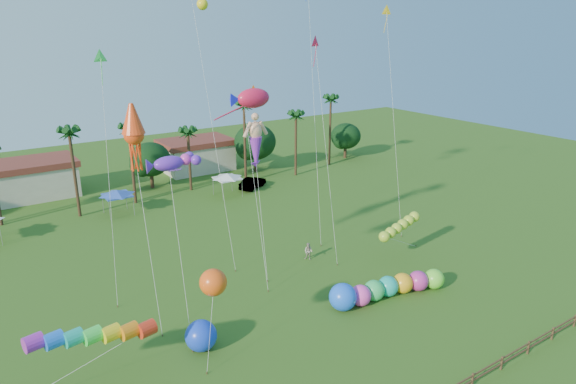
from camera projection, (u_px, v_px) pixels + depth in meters
ground at (370, 354)px, 35.06m from camera, size 160.00×160.00×0.00m
tree_line at (171, 156)px, 70.27m from camera, size 69.46×8.91×11.00m
buildings_row at (111, 170)px, 72.16m from camera, size 35.00×7.00×4.00m
tent_row at (119, 194)px, 59.62m from camera, size 31.00×4.00×0.60m
car_b at (253, 183)px, 70.49m from camera, size 4.94×3.74×1.56m
spectator_b at (308, 251)px, 48.99m from camera, size 0.97×1.03×1.69m
caterpillar_inflatable at (383, 288)px, 41.94m from camera, size 10.83×3.82×2.21m
blue_ball at (201, 336)px, 35.28m from camera, size 2.20×2.20×2.20m
rainbow_tube at (117, 338)px, 31.49m from camera, size 9.80×1.93×3.65m
green_worm at (384, 237)px, 47.40m from camera, size 8.60×2.02×3.43m
orange_ball_kite at (213, 282)px, 32.96m from camera, size 2.52×2.39×6.60m
merman_kite at (256, 144)px, 45.55m from camera, size 2.71×5.17×13.73m
fish_kite at (254, 98)px, 42.77m from camera, size 4.45×5.24×16.57m
squid_kite at (134, 135)px, 37.17m from camera, size 2.23×6.13×16.26m
lobster_kite at (169, 164)px, 34.35m from camera, size 4.03×4.80×13.34m
delta_kite_red at (316, 46)px, 45.07m from camera, size 1.30×4.36×20.62m
delta_kite_yellow at (387, 15)px, 51.57m from camera, size 1.31×5.02×23.42m
delta_kite_green at (101, 61)px, 38.29m from camera, size 2.26×3.35×19.78m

